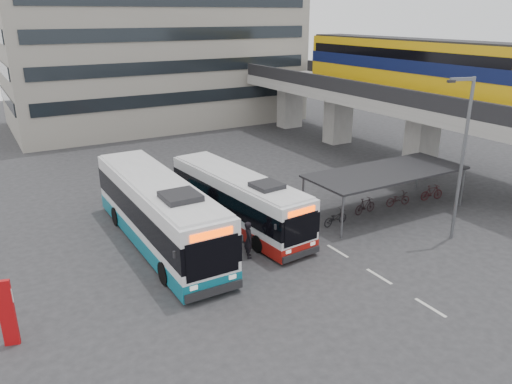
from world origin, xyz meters
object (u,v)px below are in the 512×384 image
bus_main (238,200)px  pedestrian (249,240)px  bus_teal (159,212)px  lamp_post (462,150)px

bus_main → pedestrian: (-1.45, -3.82, -0.57)m
bus_teal → lamp_post: size_ratio=1.50×
bus_main → bus_teal: size_ratio=0.87×
bus_main → pedestrian: bus_main is taller
pedestrian → bus_main: bearing=-0.2°
lamp_post → pedestrian: bearing=178.5°
bus_teal → bus_main: bearing=1.4°
bus_teal → pedestrian: (3.25, -3.69, -0.81)m
bus_main → lamp_post: bearing=-44.4°
pedestrian → lamp_post: (10.44, -3.52, 3.93)m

